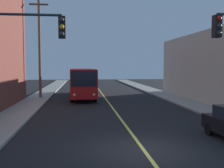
# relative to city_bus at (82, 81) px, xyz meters

# --- Properties ---
(ground_plane) EXTENTS (120.00, 120.00, 0.00)m
(ground_plane) POSITION_rel_city_bus_xyz_m (2.52, -19.72, -1.82)
(ground_plane) COLOR black
(sidewalk_left) EXTENTS (2.50, 90.00, 0.15)m
(sidewalk_left) POSITION_rel_city_bus_xyz_m (-4.73, -9.72, -1.74)
(sidewalk_left) COLOR gray
(sidewalk_left) RESTS_ON ground
(sidewalk_right) EXTENTS (2.50, 90.00, 0.15)m
(sidewalk_right) POSITION_rel_city_bus_xyz_m (9.77, -9.72, -1.74)
(sidewalk_right) COLOR gray
(sidewalk_right) RESTS_ON ground
(lane_stripe_center) EXTENTS (0.16, 60.00, 0.01)m
(lane_stripe_center) POSITION_rel_city_bus_xyz_m (2.52, -4.72, -1.81)
(lane_stripe_center) COLOR #D8CC4C
(lane_stripe_center) RESTS_ON ground
(city_bus) EXTENTS (2.88, 12.21, 3.20)m
(city_bus) POSITION_rel_city_bus_xyz_m (0.00, 0.00, 0.00)
(city_bus) COLOR maroon
(city_bus) RESTS_ON ground
(utility_pole_mid) EXTENTS (2.40, 0.28, 11.38)m
(utility_pole_mid) POSITION_rel_city_bus_xyz_m (-4.48, -1.08, 4.55)
(utility_pole_mid) COLOR brown
(utility_pole_mid) RESTS_ON sidewalk_left
(traffic_signal_left_corner) EXTENTS (3.75, 0.48, 6.00)m
(traffic_signal_left_corner) POSITION_rel_city_bus_xyz_m (-2.89, -17.99, 2.49)
(traffic_signal_left_corner) COLOR #2D2D33
(traffic_signal_left_corner) RESTS_ON sidewalk_left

